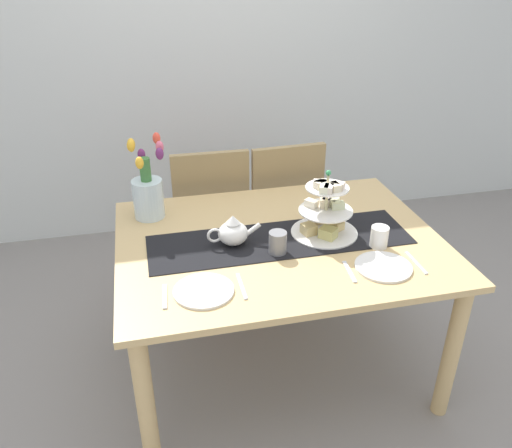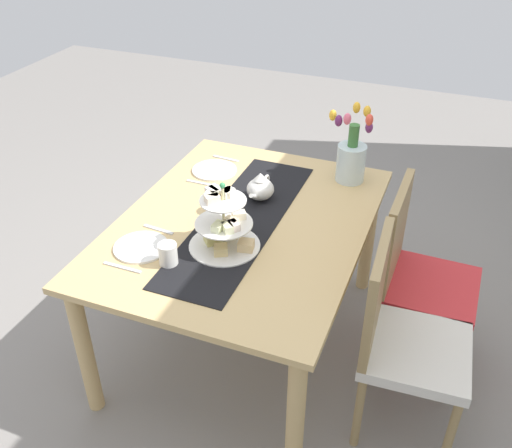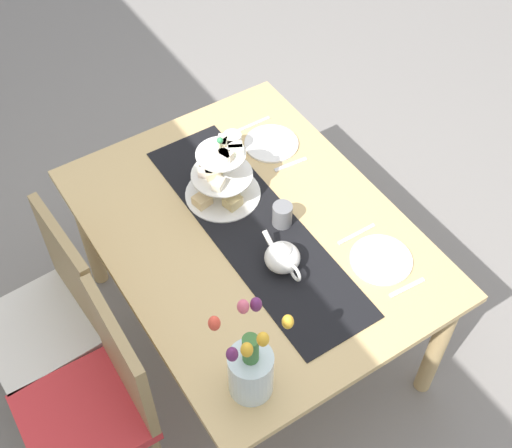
% 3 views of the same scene
% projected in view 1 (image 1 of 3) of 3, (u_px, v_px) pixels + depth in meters
% --- Properties ---
extents(ground_plane, '(8.00, 8.00, 0.00)m').
position_uv_depth(ground_plane, '(276.00, 362.00, 2.62)').
color(ground_plane, gray).
extents(room_wall_rear, '(6.00, 0.08, 2.60)m').
position_uv_depth(room_wall_rear, '(216.00, 44.00, 3.41)').
color(room_wall_rear, silver).
rests_on(room_wall_rear, ground_plane).
extents(dining_table, '(1.42, 1.08, 0.72)m').
position_uv_depth(dining_table, '(279.00, 257.00, 2.33)').
color(dining_table, tan).
rests_on(dining_table, ground_plane).
extents(chair_left, '(0.43, 0.43, 0.91)m').
position_uv_depth(chair_left, '(210.00, 212.00, 3.00)').
color(chair_left, '#9C8254').
rests_on(chair_left, ground_plane).
extents(chair_right, '(0.44, 0.44, 0.91)m').
position_uv_depth(chair_right, '(281.00, 204.00, 3.09)').
color(chair_right, '#9C8254').
rests_on(chair_right, ground_plane).
extents(table_runner, '(1.16, 0.33, 0.00)m').
position_uv_depth(table_runner, '(280.00, 240.00, 2.27)').
color(table_runner, black).
rests_on(table_runner, dining_table).
extents(tiered_cake_stand, '(0.30, 0.30, 0.30)m').
position_uv_depth(tiered_cake_stand, '(325.00, 213.00, 2.27)').
color(tiered_cake_stand, beige).
rests_on(tiered_cake_stand, table_runner).
extents(teapot, '(0.24, 0.13, 0.14)m').
position_uv_depth(teapot, '(233.00, 232.00, 2.21)').
color(teapot, white).
rests_on(teapot, table_runner).
extents(tulip_vase, '(0.16, 0.23, 0.39)m').
position_uv_depth(tulip_vase, '(148.00, 192.00, 2.41)').
color(tulip_vase, silver).
rests_on(tulip_vase, dining_table).
extents(dinner_plate_left, '(0.23, 0.23, 0.01)m').
position_uv_depth(dinner_plate_left, '(204.00, 291.00, 1.93)').
color(dinner_plate_left, white).
rests_on(dinner_plate_left, dining_table).
extents(fork_left, '(0.03, 0.15, 0.01)m').
position_uv_depth(fork_left, '(165.00, 296.00, 1.90)').
color(fork_left, silver).
rests_on(fork_left, dining_table).
extents(knife_left, '(0.02, 0.17, 0.01)m').
position_uv_depth(knife_left, '(242.00, 286.00, 1.96)').
color(knife_left, silver).
rests_on(knife_left, dining_table).
extents(dinner_plate_right, '(0.23, 0.23, 0.01)m').
position_uv_depth(dinner_plate_right, '(383.00, 267.00, 2.07)').
color(dinner_plate_right, white).
rests_on(dinner_plate_right, dining_table).
extents(fork_right, '(0.03, 0.15, 0.01)m').
position_uv_depth(fork_right, '(349.00, 272.00, 2.04)').
color(fork_right, silver).
rests_on(fork_right, dining_table).
extents(knife_right, '(0.01, 0.17, 0.01)m').
position_uv_depth(knife_right, '(416.00, 263.00, 2.10)').
color(knife_right, silver).
rests_on(knife_right, dining_table).
extents(mug_grey, '(0.08, 0.08, 0.09)m').
position_uv_depth(mug_grey, '(278.00, 242.00, 2.15)').
color(mug_grey, slate).
rests_on(mug_grey, table_runner).
extents(mug_white_text, '(0.08, 0.08, 0.09)m').
position_uv_depth(mug_white_text, '(379.00, 237.00, 2.20)').
color(mug_white_text, white).
rests_on(mug_white_text, dining_table).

